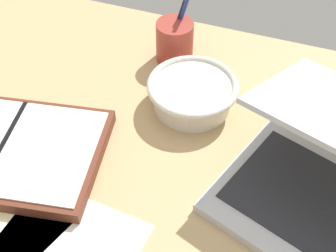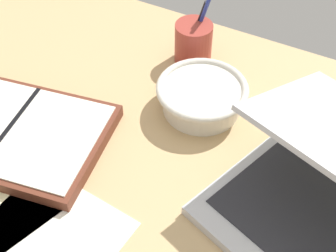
{
  "view_description": "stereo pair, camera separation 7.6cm",
  "coord_description": "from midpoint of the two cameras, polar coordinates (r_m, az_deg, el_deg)",
  "views": [
    {
      "loc": [
        20.87,
        -38.33,
        64.56
      ],
      "look_at": [
        3.13,
        10.56,
        9.0
      ],
      "focal_mm": 50.0,
      "sensor_mm": 36.0,
      "label": 1
    },
    {
      "loc": [
        27.81,
        -35.23,
        64.56
      ],
      "look_at": [
        3.13,
        10.56,
        9.0
      ],
      "focal_mm": 50.0,
      "sensor_mm": 36.0,
      "label": 2
    }
  ],
  "objects": [
    {
      "name": "desk_top",
      "position": [
        0.77,
        -2.98,
        -8.46
      ],
      "size": [
        140.0,
        100.0,
        2.0
      ],
      "primitive_type": "cube",
      "color": "tan",
      "rests_on": "ground"
    },
    {
      "name": "laptop",
      "position": [
        0.74,
        21.9,
        -8.35
      ],
      "size": [
        39.41,
        40.79,
        17.56
      ],
      "rotation": [
        0.0,
        0.0,
        -0.33
      ],
      "color": "#B7B7BC",
      "rests_on": "desk_top"
    },
    {
      "name": "bowl",
      "position": [
        0.87,
        6.65,
        3.53
      ],
      "size": [
        17.08,
        17.08,
        5.74
      ],
      "color": "silver",
      "rests_on": "desk_top"
    },
    {
      "name": "pen_cup",
      "position": [
        0.97,
        5.39,
        10.01
      ],
      "size": [
        7.68,
        7.68,
        14.54
      ],
      "color": "#9E382D",
      "rests_on": "desk_top"
    },
    {
      "name": "planner",
      "position": [
        0.86,
        -16.13,
        -0.83
      ],
      "size": [
        36.77,
        28.21,
        2.89
      ],
      "rotation": [
        0.0,
        0.0,
        0.18
      ],
      "color": "brown",
      "rests_on": "desk_top"
    }
  ]
}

